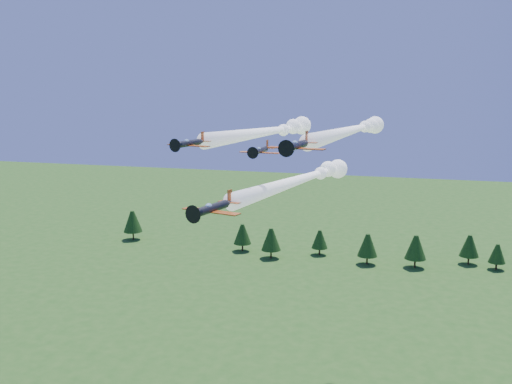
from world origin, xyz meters
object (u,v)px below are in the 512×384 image
(plane_left, at_px, (269,131))
(plane_right, at_px, (352,130))
(plane_slot, at_px, (260,151))
(plane_lead, at_px, (302,179))

(plane_left, xyz_separation_m, plane_right, (14.73, 5.14, 0.16))
(plane_slot, bearing_deg, plane_left, 105.39)
(plane_lead, distance_m, plane_right, 15.62)
(plane_lead, relative_size, plane_right, 0.89)
(plane_left, height_order, plane_right, plane_right)
(plane_left, distance_m, plane_right, 15.60)
(plane_lead, distance_m, plane_left, 12.45)
(plane_lead, bearing_deg, plane_left, 154.16)
(plane_left, bearing_deg, plane_slot, -66.27)
(plane_left, xyz_separation_m, plane_slot, (3.30, -18.19, -1.47))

